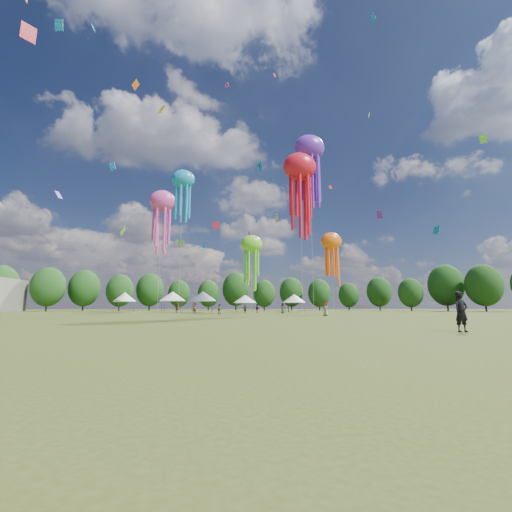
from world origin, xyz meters
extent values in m
plane|color=#384416|center=(0.00, 0.00, 0.00)|extent=(300.00, 300.00, 0.00)
imported|color=black|center=(7.56, -0.92, 0.97)|extent=(0.76, 0.56, 1.94)
imported|color=gray|center=(-2.88, 36.85, 0.80)|extent=(0.93, 0.82, 1.59)
imported|color=gray|center=(9.08, 44.12, 0.93)|extent=(0.80, 1.03, 1.87)
imported|color=gray|center=(13.27, 56.85, 0.85)|extent=(0.68, 0.85, 1.70)
imported|color=gray|center=(5.48, 51.82, 0.88)|extent=(1.29, 1.22, 1.75)
imported|color=gray|center=(-10.86, 51.58, 0.80)|extent=(1.01, 0.68, 1.60)
imported|color=gray|center=(2.32, 46.77, 0.85)|extent=(1.64, 1.08, 1.69)
imported|color=gray|center=(-7.00, 43.84, 0.93)|extent=(0.77, 0.81, 1.86)
imported|color=gray|center=(10.82, 26.40, 0.92)|extent=(1.01, 1.06, 1.83)
cylinder|color=#47474C|center=(-23.51, 54.24, 1.10)|extent=(0.08, 0.08, 2.21)
cylinder|color=#47474C|center=(-23.51, 57.38, 1.10)|extent=(0.08, 0.08, 2.21)
cylinder|color=#47474C|center=(-20.37, 54.24, 1.10)|extent=(0.08, 0.08, 2.21)
cylinder|color=#47474C|center=(-20.37, 57.38, 1.10)|extent=(0.08, 0.08, 2.21)
cube|color=white|center=(-21.94, 55.81, 2.26)|extent=(3.54, 3.54, 0.10)
cone|color=white|center=(-21.94, 55.81, 3.25)|extent=(4.60, 4.60, 1.89)
cylinder|color=#47474C|center=(-14.04, 53.29, 1.16)|extent=(0.08, 0.08, 2.32)
cylinder|color=#47474C|center=(-14.04, 57.12, 1.16)|extent=(0.08, 0.08, 2.32)
cylinder|color=#47474C|center=(-10.21, 53.29, 1.16)|extent=(0.08, 0.08, 2.32)
cylinder|color=#47474C|center=(-10.21, 57.12, 1.16)|extent=(0.08, 0.08, 2.32)
cube|color=white|center=(-12.13, 55.20, 2.37)|extent=(4.23, 4.23, 0.10)
cone|color=white|center=(-12.13, 55.20, 3.41)|extent=(5.49, 5.49, 1.99)
cylinder|color=#47474C|center=(-7.71, 50.69, 1.15)|extent=(0.08, 0.08, 2.29)
cylinder|color=#47474C|center=(-7.71, 54.57, 1.15)|extent=(0.08, 0.08, 2.29)
cylinder|color=#47474C|center=(-3.82, 50.69, 1.15)|extent=(0.08, 0.08, 2.29)
cylinder|color=#47474C|center=(-3.82, 54.57, 1.15)|extent=(0.08, 0.08, 2.29)
cube|color=white|center=(-5.76, 52.63, 2.34)|extent=(4.29, 4.29, 0.10)
cone|color=white|center=(-5.76, 52.63, 3.38)|extent=(5.57, 5.57, 1.97)
cylinder|color=#47474C|center=(1.53, 53.31, 0.98)|extent=(0.08, 0.08, 1.97)
cylinder|color=#47474C|center=(1.53, 56.77, 0.98)|extent=(0.08, 0.08, 1.97)
cylinder|color=#47474C|center=(4.99, 53.31, 0.98)|extent=(0.08, 0.08, 1.97)
cylinder|color=#47474C|center=(4.99, 56.77, 0.98)|extent=(0.08, 0.08, 1.97)
cube|color=white|center=(3.26, 55.04, 2.02)|extent=(3.86, 3.86, 0.10)
cone|color=white|center=(3.26, 55.04, 2.91)|extent=(5.02, 5.02, 1.69)
cylinder|color=#47474C|center=(11.73, 50.14, 1.01)|extent=(0.08, 0.08, 2.02)
cylinder|color=#47474C|center=(11.73, 53.41, 1.01)|extent=(0.08, 0.08, 2.02)
cylinder|color=#47474C|center=(15.01, 50.14, 1.01)|extent=(0.08, 0.08, 2.02)
cylinder|color=#47474C|center=(15.01, 53.41, 1.01)|extent=(0.08, 0.08, 2.02)
cube|color=white|center=(13.37, 51.77, 2.07)|extent=(3.68, 3.68, 0.10)
cone|color=white|center=(13.37, 51.77, 2.99)|extent=(4.78, 4.78, 1.73)
ellipsoid|color=#178CC6|center=(-8.84, 32.95, 20.54)|extent=(3.48, 2.43, 2.96)
cylinder|color=beige|center=(-8.84, 32.95, 10.27)|extent=(0.03, 0.03, 20.54)
ellipsoid|color=red|center=(10.25, 34.93, 24.73)|extent=(5.64, 3.95, 4.79)
cylinder|color=beige|center=(10.25, 34.93, 12.37)|extent=(0.03, 0.03, 24.73)
ellipsoid|color=orange|center=(16.46, 37.64, 12.52)|extent=(3.68, 2.58, 3.13)
cylinder|color=beige|center=(16.46, 37.64, 6.26)|extent=(0.03, 0.03, 12.52)
ellipsoid|color=#E643A4|center=(-13.80, 46.29, 21.30)|extent=(4.89, 3.42, 4.16)
cylinder|color=beige|center=(-13.80, 46.29, 10.65)|extent=(0.03, 0.03, 21.30)
ellipsoid|color=#6FE425|center=(1.51, 30.83, 10.29)|extent=(3.11, 2.18, 2.64)
cylinder|color=beige|center=(1.51, 30.83, 5.15)|extent=(0.03, 0.03, 10.29)
ellipsoid|color=#672ABB|center=(13.08, 38.05, 30.00)|extent=(5.56, 3.89, 4.73)
cylinder|color=beige|center=(13.08, 38.05, 15.00)|extent=(0.03, 0.03, 30.00)
cube|color=#178CC6|center=(-28.27, 32.04, 43.96)|extent=(1.31, 0.73, 1.76)
cube|color=#E643A4|center=(-2.07, 40.80, 43.11)|extent=(0.65, 0.63, 1.01)
cube|color=#672ABB|center=(5.67, 66.62, 19.79)|extent=(0.54, 1.94, 2.21)
cube|color=red|center=(23.37, 54.27, 29.16)|extent=(0.73, 0.45, 0.89)
cube|color=orange|center=(-17.75, 37.11, 38.71)|extent=(1.03, 1.16, 1.56)
cube|color=yellow|center=(7.82, 42.86, 17.82)|extent=(0.30, 1.16, 1.46)
cube|color=#6FE425|center=(34.95, 23.78, 25.67)|extent=(1.26, 0.53, 1.42)
cube|color=#1C8CFD|center=(25.94, 35.74, 56.87)|extent=(0.65, 1.30, 1.45)
cube|color=#178CC6|center=(-25.37, 37.18, 48.88)|extent=(0.61, 1.13, 1.26)
cube|color=#E643A4|center=(-4.89, 57.94, 48.71)|extent=(0.74, 0.92, 1.05)
cube|color=#672ABB|center=(26.38, 32.88, 23.38)|extent=(0.72, 1.27, 1.50)
cube|color=red|center=(-24.23, 18.30, 30.13)|extent=(1.14, 1.05, 1.90)
cube|color=yellow|center=(-14.35, 43.68, 38.76)|extent=(1.88, 1.31, 2.24)
cube|color=#6FE425|center=(-12.38, 71.83, 18.20)|extent=(1.50, 1.21, 1.97)
cube|color=#1C8CFD|center=(-21.75, 41.07, 25.51)|extent=(1.26, 0.52, 1.43)
cube|color=#178CC6|center=(5.70, 49.79, 31.20)|extent=(0.64, 1.63, 2.14)
cube|color=#672ABB|center=(34.64, 52.91, 22.54)|extent=(1.39, 1.91, 2.00)
cube|color=red|center=(7.26, 40.81, 46.30)|extent=(0.65, 0.50, 0.92)
cube|color=orange|center=(19.26, 59.26, 27.05)|extent=(1.19, 1.39, 1.78)
cube|color=yellow|center=(20.27, 29.27, 31.66)|extent=(0.44, 0.71, 0.83)
cube|color=#6FE425|center=(-23.56, 57.42, 17.72)|extent=(0.99, 1.94, 2.10)
cube|color=#1C8CFD|center=(-5.85, 55.61, 14.53)|extent=(0.88, 0.66, 1.23)
cube|color=#178CC6|center=(36.20, 36.66, 14.99)|extent=(0.77, 1.16, 1.56)
cube|color=#E643A4|center=(11.60, 47.15, 58.00)|extent=(0.37, 0.66, 0.79)
cube|color=#672ABB|center=(-26.86, 34.14, 17.54)|extent=(0.81, 1.00, 1.26)
cube|color=red|center=(-3.27, 61.42, 20.71)|extent=(1.65, 0.45, 1.95)
ellipsoid|color=#1D4416|center=(-60.14, 80.52, 6.85)|extent=(8.83, 8.83, 11.04)
cylinder|color=#38281C|center=(-47.17, 78.19, 1.68)|extent=(0.44, 0.44, 3.36)
ellipsoid|color=#1D4416|center=(-47.17, 78.19, 6.51)|extent=(8.40, 8.40, 10.51)
cylinder|color=#38281C|center=(-40.68, 85.49, 1.71)|extent=(0.44, 0.44, 3.41)
ellipsoid|color=#1D4416|center=(-40.68, 85.49, 6.61)|extent=(8.53, 8.53, 10.66)
cylinder|color=#38281C|center=(-30.60, 85.02, 1.53)|extent=(0.44, 0.44, 3.07)
ellipsoid|color=#1D4416|center=(-30.60, 85.02, 5.94)|extent=(7.66, 7.66, 9.58)
cylinder|color=#38281C|center=(-23.51, 93.33, 1.72)|extent=(0.44, 0.44, 3.43)
ellipsoid|color=#1D4416|center=(-23.51, 93.33, 6.65)|extent=(8.58, 8.58, 10.73)
cylinder|color=#38281C|center=(-14.76, 98.96, 1.47)|extent=(0.44, 0.44, 2.95)
ellipsoid|color=#1D4416|center=(-14.76, 98.96, 5.71)|extent=(7.37, 7.37, 9.21)
cylinder|color=#38281C|center=(-4.70, 95.06, 1.45)|extent=(0.44, 0.44, 2.89)
ellipsoid|color=#1D4416|center=(-4.70, 95.06, 5.61)|extent=(7.23, 7.23, 9.04)
cylinder|color=#38281C|center=(4.91, 99.49, 1.92)|extent=(0.44, 0.44, 3.84)
ellipsoid|color=#1D4416|center=(4.91, 99.49, 7.44)|extent=(9.60, 9.60, 11.99)
cylinder|color=#38281C|center=(13.19, 88.44, 1.42)|extent=(0.44, 0.44, 2.84)
ellipsoid|color=#1D4416|center=(13.19, 88.44, 5.51)|extent=(7.11, 7.11, 8.89)
cylinder|color=#38281C|center=(22.93, 91.04, 1.58)|extent=(0.44, 0.44, 3.16)
ellipsoid|color=#1D4416|center=(22.93, 91.04, 6.13)|extent=(7.91, 7.91, 9.88)
cylinder|color=#38281C|center=(30.69, 85.29, 1.44)|extent=(0.44, 0.44, 2.88)
ellipsoid|color=#1D4416|center=(30.69, 85.29, 5.59)|extent=(7.21, 7.21, 9.01)
cylinder|color=#38281C|center=(41.52, 87.24, 1.31)|extent=(0.44, 0.44, 2.63)
ellipsoid|color=#1D4416|center=(41.52, 87.24, 5.09)|extent=(6.57, 6.57, 8.22)
cylinder|color=#38281C|center=(50.52, 83.73, 1.56)|extent=(0.44, 0.44, 3.13)
ellipsoid|color=#1D4416|center=(50.52, 83.73, 6.06)|extent=(7.81, 7.81, 9.77)
cylinder|color=#38281C|center=(53.64, 71.81, 1.36)|extent=(0.44, 0.44, 2.72)
ellipsoid|color=#1D4416|center=(53.64, 71.81, 5.27)|extent=(6.80, 6.80, 8.50)
cylinder|color=#38281C|center=(62.96, 68.92, 1.90)|extent=(0.44, 0.44, 3.81)
ellipsoid|color=#1D4416|center=(62.96, 68.92, 7.38)|extent=(9.52, 9.52, 11.90)
cylinder|color=#38281C|center=(66.57, 59.80, 1.76)|extent=(0.44, 0.44, 3.51)
ellipsoid|color=#1D4416|center=(66.57, 59.80, 6.80)|extent=(8.78, 8.78, 10.97)
camera|label=1|loc=(-4.50, -15.06, 1.20)|focal=22.59mm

